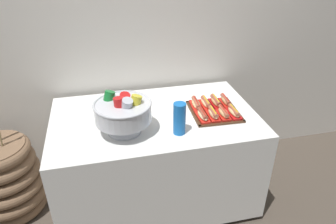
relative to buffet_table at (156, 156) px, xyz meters
The scene contains 15 objects.
ground_plane 0.40m from the buffet_table, ahead, with size 10.00×10.00×0.00m, color #4C4238.
back_wall 1.05m from the buffet_table, 90.00° to the left, with size 6.00×0.10×2.60m, color silver.
buffet_table is the anchor object (origin of this frame).
floor_vase 1.13m from the buffet_table, behind, with size 0.55×0.55×1.18m.
serving_tray 0.56m from the buffet_table, ahead, with size 0.34×0.37×0.01m.
hot_dog_0 0.52m from the buffet_table, 22.06° to the right, with size 0.06×0.17×0.06m.
hot_dog_1 0.57m from the buffet_table, 18.45° to the right, with size 0.07×0.16×0.06m.
hot_dog_2 0.62m from the buffet_table, 15.92° to the right, with size 0.07×0.16×0.06m.
hot_dog_3 0.68m from the buffet_table, 14.06° to the right, with size 0.07×0.16×0.06m.
hot_dog_4 0.50m from the buffet_table, ahead, with size 0.08×0.17×0.06m.
hot_dog_5 0.55m from the buffet_table, ahead, with size 0.07×0.17×0.06m.
hot_dog_6 0.61m from the buffet_table, ahead, with size 0.06×0.17×0.06m.
hot_dog_7 0.67m from the buffet_table, ahead, with size 0.06×0.16×0.06m.
punch_bowl 0.58m from the buffet_table, 146.00° to the right, with size 0.36×0.36×0.27m.
cup_stack 0.54m from the buffet_table, 65.42° to the right, with size 0.08×0.08×0.21m.
Camera 1 is at (-0.33, -1.86, 1.87)m, focal length 33.33 mm.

